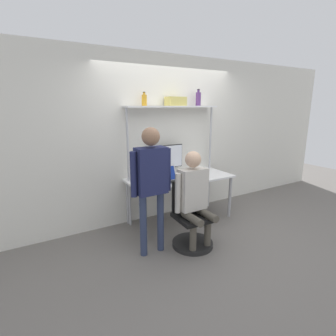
% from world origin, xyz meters
% --- Properties ---
extents(ground_plane, '(12.00, 12.00, 0.00)m').
position_xyz_m(ground_plane, '(0.00, 0.00, 0.00)').
color(ground_plane, slate).
extents(wall_back, '(8.00, 0.06, 2.70)m').
position_xyz_m(wall_back, '(0.00, 0.81, 1.35)').
color(wall_back, silver).
rests_on(wall_back, ground_plane).
extents(desk, '(1.73, 0.76, 0.75)m').
position_xyz_m(desk, '(0.00, 0.40, 0.68)').
color(desk, white).
rests_on(desk, ground_plane).
extents(shelf_unit, '(1.64, 0.25, 1.89)m').
position_xyz_m(shelf_unit, '(0.00, 0.65, 1.57)').
color(shelf_unit, white).
rests_on(shelf_unit, ground_plane).
extents(monitor, '(0.66, 0.18, 0.50)m').
position_xyz_m(monitor, '(-0.14, 0.65, 1.04)').
color(monitor, black).
rests_on(monitor, desk).
extents(laptop, '(0.32, 0.25, 0.24)m').
position_xyz_m(laptop, '(-0.31, 0.29, 0.82)').
color(laptop, '#BCBCC1').
rests_on(laptop, desk).
extents(cell_phone, '(0.07, 0.15, 0.01)m').
position_xyz_m(cell_phone, '(-0.05, 0.28, 0.76)').
color(cell_phone, black).
rests_on(cell_phone, desk).
extents(office_chair, '(0.56, 0.56, 0.90)m').
position_xyz_m(office_chair, '(-0.31, -0.35, 0.27)').
color(office_chair, black).
rests_on(office_chair, ground_plane).
extents(person_seated, '(0.54, 0.47, 1.32)m').
position_xyz_m(person_seated, '(-0.31, -0.40, 0.77)').
color(person_seated, '#4C473D').
rests_on(person_seated, ground_plane).
extents(person_standing, '(0.55, 0.22, 1.64)m').
position_xyz_m(person_standing, '(-0.86, -0.25, 1.05)').
color(person_standing, '#2D3856').
rests_on(person_standing, ground_plane).
extents(bottle_amber, '(0.08, 0.08, 0.20)m').
position_xyz_m(bottle_amber, '(-0.51, 0.65, 1.97)').
color(bottle_amber, gold).
rests_on(bottle_amber, shelf_unit).
extents(bottle_purple, '(0.09, 0.09, 0.27)m').
position_xyz_m(bottle_purple, '(0.50, 0.65, 2.00)').
color(bottle_purple, '#593372').
rests_on(bottle_purple, shelf_unit).
extents(storage_box, '(0.31, 0.21, 0.14)m').
position_xyz_m(storage_box, '(0.05, 0.65, 1.96)').
color(storage_box, '#DBCC66').
rests_on(storage_box, shelf_unit).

